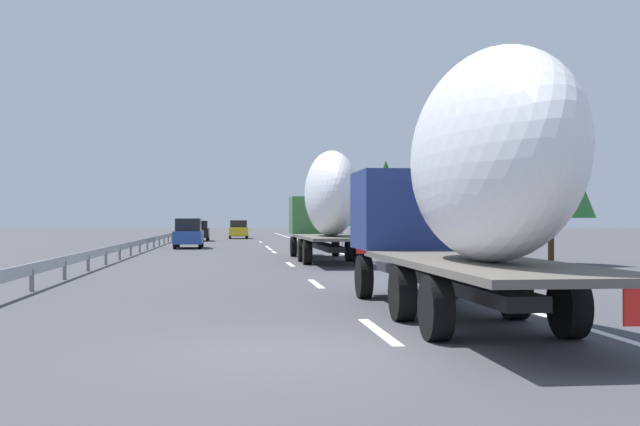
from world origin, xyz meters
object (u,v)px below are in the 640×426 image
car_blue_sedan (189,234)px  road_sign (342,216)px  car_yellow_coupe (238,229)px  car_silver_hatch (237,228)px  car_black_suv (198,231)px  truck_trailing (467,181)px  truck_lead (327,202)px

car_blue_sedan → road_sign: 10.38m
car_yellow_coupe → road_sign: road_sign is taller
car_silver_hatch → car_black_suv: bearing=170.6°
truck_trailing → car_yellow_coupe: bearing=3.1°
car_yellow_coupe → car_silver_hatch: car_yellow_coupe is taller
truck_lead → car_silver_hatch: bearing=3.6°
car_silver_hatch → road_sign: 41.53m
car_yellow_coupe → car_blue_sedan: car_blue_sedan is taller
truck_lead → car_yellow_coupe: bearing=4.6°
road_sign → truck_lead: bearing=169.5°
car_black_suv → car_yellow_coupe: size_ratio=0.93×
truck_lead → car_blue_sedan: 19.31m
truck_trailing → road_sign: (37.59, -3.10, -0.50)m
car_black_suv → car_silver_hatch: 22.28m
car_yellow_coupe → car_blue_sedan: (-26.60, 3.56, 0.05)m
truck_trailing → car_yellow_coupe: truck_trailing is taller
truck_lead → road_sign: 17.02m
road_sign → car_blue_sedan: bearing=83.7°
truck_trailing → road_sign: 37.72m
car_silver_hatch → truck_trailing: bearing=-177.4°
truck_lead → car_blue_sedan: (17.86, 7.16, -1.71)m
truck_lead → car_black_suv: bearing=11.5°
truck_lead → car_yellow_coupe: (44.46, 3.59, -1.76)m
truck_lead → road_sign: truck_lead is taller
car_black_suv → road_sign: 21.66m
car_yellow_coupe → car_silver_hatch: size_ratio=1.02×
truck_trailing → car_silver_hatch: (78.55, 3.63, -1.72)m
car_black_suv → road_sign: size_ratio=1.39×
car_blue_sedan → car_silver_hatch: bearing=-5.1°
car_yellow_coupe → truck_lead: bearing=-175.4°
car_black_suv → road_sign: road_sign is taller
truck_trailing → car_blue_sedan: 39.41m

